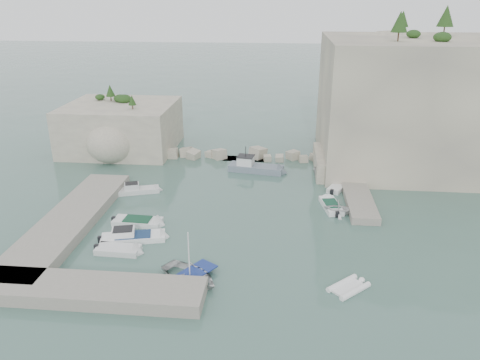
# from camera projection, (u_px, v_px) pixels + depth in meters

# --- Properties ---
(ground) EXTENTS (400.00, 400.00, 0.00)m
(ground) POSITION_uv_depth(u_px,v_px,m) (234.00, 229.00, 47.65)
(ground) COLOR #476B61
(ground) RESTS_ON ground
(cliff_east) EXTENTS (26.00, 22.00, 17.00)m
(cliff_east) POSITION_uv_depth(u_px,v_px,m) (420.00, 103.00, 63.76)
(cliff_east) COLOR beige
(cliff_east) RESTS_ON ground
(cliff_terrace) EXTENTS (8.00, 10.00, 2.50)m
(cliff_terrace) POSITION_uv_depth(u_px,v_px,m) (345.00, 163.00, 62.69)
(cliff_terrace) COLOR beige
(cliff_terrace) RESTS_ON ground
(outcrop_west) EXTENTS (16.00, 14.00, 7.00)m
(outcrop_west) POSITION_uv_depth(u_px,v_px,m) (122.00, 127.00, 71.29)
(outcrop_west) COLOR beige
(outcrop_west) RESTS_ON ground
(quay_west) EXTENTS (5.00, 24.00, 1.10)m
(quay_west) POSITION_uv_depth(u_px,v_px,m) (69.00, 221.00, 48.04)
(quay_west) COLOR #9E9689
(quay_west) RESTS_ON ground
(quay_south) EXTENTS (18.00, 4.00, 1.10)m
(quay_south) POSITION_uv_depth(u_px,v_px,m) (91.00, 290.00, 36.77)
(quay_south) COLOR #9E9689
(quay_south) RESTS_ON ground
(ledge_east) EXTENTS (3.00, 16.00, 0.80)m
(ledge_east) POSITION_uv_depth(u_px,v_px,m) (356.00, 192.00, 55.55)
(ledge_east) COLOR #9E9689
(ledge_east) RESTS_ON ground
(breakwater) EXTENTS (28.00, 3.00, 1.40)m
(breakwater) POSITION_uv_depth(u_px,v_px,m) (244.00, 154.00, 67.84)
(breakwater) COLOR beige
(breakwater) RESTS_ON ground
(motorboat_e) EXTENTS (4.51, 1.97, 0.70)m
(motorboat_e) POSITION_uv_depth(u_px,v_px,m) (118.00, 252.00, 43.30)
(motorboat_e) COLOR silver
(motorboat_e) RESTS_ON ground
(motorboat_d) EXTENTS (6.97, 3.56, 1.40)m
(motorboat_d) POSITION_uv_depth(u_px,v_px,m) (134.00, 240.00, 45.46)
(motorboat_d) COLOR white
(motorboat_d) RESTS_ON ground
(motorboat_a) EXTENTS (5.64, 3.24, 1.40)m
(motorboat_a) POSITION_uv_depth(u_px,v_px,m) (139.00, 193.00, 56.42)
(motorboat_a) COLOR silver
(motorboat_a) RESTS_ON ground
(motorboat_c) EXTENTS (5.59, 2.26, 0.70)m
(motorboat_c) POSITION_uv_depth(u_px,v_px,m) (138.00, 224.00, 48.66)
(motorboat_c) COLOR white
(motorboat_c) RESTS_ON ground
(rowboat) EXTENTS (6.79, 6.36, 1.15)m
(rowboat) POSITION_uv_depth(u_px,v_px,m) (190.00, 280.00, 39.07)
(rowboat) COLOR silver
(rowboat) RESTS_ON ground
(inflatable_dinghy) EXTENTS (3.88, 3.79, 0.44)m
(inflatable_dinghy) POSITION_uv_depth(u_px,v_px,m) (348.00, 289.00, 37.87)
(inflatable_dinghy) COLOR white
(inflatable_dinghy) RESTS_ON ground
(tender_east_a) EXTENTS (3.57, 3.19, 1.70)m
(tender_east_a) POSITION_uv_depth(u_px,v_px,m) (339.00, 214.00, 50.87)
(tender_east_a) COLOR silver
(tender_east_a) RESTS_ON ground
(tender_east_b) EXTENTS (2.63, 5.24, 0.70)m
(tender_east_b) POSITION_uv_depth(u_px,v_px,m) (331.00, 208.00, 52.33)
(tender_east_b) COLOR white
(tender_east_b) RESTS_ON ground
(tender_east_c) EXTENTS (3.40, 4.83, 0.70)m
(tender_east_c) POSITION_uv_depth(u_px,v_px,m) (338.00, 189.00, 57.58)
(tender_east_c) COLOR white
(tender_east_c) RESTS_ON ground
(tender_east_d) EXTENTS (4.33, 1.86, 1.64)m
(tender_east_d) POSITION_uv_depth(u_px,v_px,m) (329.00, 178.00, 61.01)
(tender_east_d) COLOR silver
(tender_east_d) RESTS_ON ground
(work_boat) EXTENTS (8.28, 3.62, 2.20)m
(work_boat) POSITION_uv_depth(u_px,v_px,m) (256.00, 171.00, 63.24)
(work_boat) COLOR slate
(work_boat) RESTS_ON ground
(rowboat_mast) EXTENTS (0.10, 0.10, 4.20)m
(rowboat_mast) POSITION_uv_depth(u_px,v_px,m) (189.00, 252.00, 38.09)
(rowboat_mast) COLOR white
(rowboat_mast) RESTS_ON rowboat
(vegetation) EXTENTS (53.48, 13.88, 13.40)m
(vegetation) POSITION_uv_depth(u_px,v_px,m) (387.00, 30.00, 62.05)
(vegetation) COLOR #1E4219
(vegetation) RESTS_ON ground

